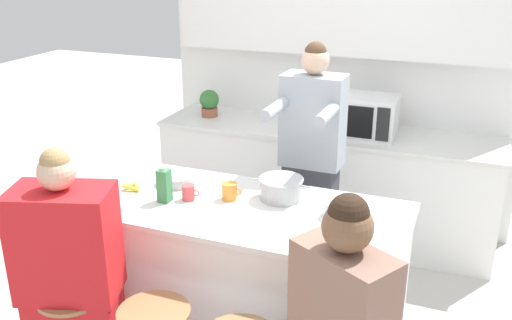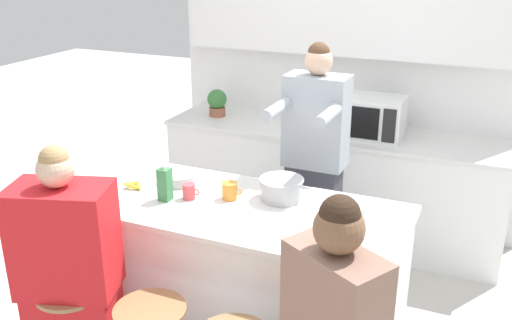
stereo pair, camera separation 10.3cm
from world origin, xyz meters
TOP-DOWN VIEW (x-y plane):
  - wall_back at (0.00, 1.92)m, footprint 2.91×0.22m
  - back_counter at (0.00, 1.61)m, footprint 2.71×0.65m
  - kitchen_island at (0.00, 0.00)m, footprint 1.71×0.81m
  - person_cooking at (0.14, 0.69)m, footprint 0.39×0.54m
  - person_wrapped_blanket at (-0.68, -0.68)m, footprint 0.54×0.42m
  - cooking_pot at (0.11, 0.18)m, footprint 0.34×0.25m
  - fruit_bowl at (0.51, 0.08)m, footprint 0.22×0.22m
  - mixing_bowl_steel at (-0.53, 0.15)m, footprint 0.22×0.22m
  - coffee_cup_near at (-0.36, -0.03)m, footprint 0.10×0.07m
  - coffee_cup_far at (-0.15, 0.06)m, footprint 0.12×0.09m
  - banana_bunch at (-0.73, -0.03)m, footprint 0.14×0.10m
  - juice_carton at (-0.48, -0.09)m, footprint 0.06×0.06m
  - microwave at (0.28, 1.57)m, footprint 0.52×0.36m
  - potted_plant at (-1.02, 1.61)m, footprint 0.16×0.16m

SIDE VIEW (x-z plane):
  - back_counter at x=0.00m, z-range 0.00..0.90m
  - kitchen_island at x=0.00m, z-range 0.01..0.94m
  - person_wrapped_blanket at x=-0.68m, z-range -0.04..1.37m
  - person_cooking at x=0.14m, z-range -0.01..1.73m
  - banana_bunch at x=-0.73m, z-range 0.93..0.97m
  - mixing_bowl_steel at x=-0.53m, z-range 0.93..0.99m
  - fruit_bowl at x=0.51m, z-range 0.93..1.01m
  - coffee_cup_near at x=-0.36m, z-range 0.93..1.02m
  - coffee_cup_far at x=-0.15m, z-range 0.93..1.03m
  - cooking_pot at x=0.11m, z-range 0.93..1.05m
  - potted_plant at x=-1.02m, z-range 0.90..1.13m
  - juice_carton at x=-0.48m, z-range 0.92..1.13m
  - microwave at x=0.28m, z-range 0.90..1.21m
  - wall_back at x=0.00m, z-range 0.19..2.89m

